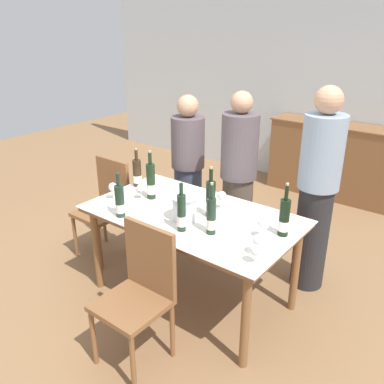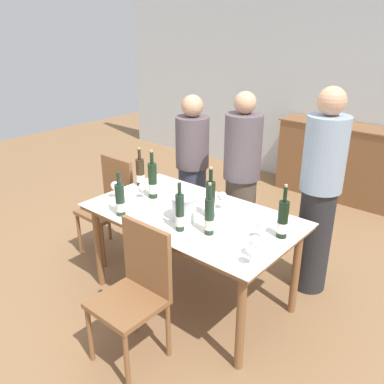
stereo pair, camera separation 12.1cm
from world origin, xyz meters
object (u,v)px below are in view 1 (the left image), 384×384
Objects in this scene: sideboard_cabinet at (332,160)px; person_guest_left at (238,181)px; wine_glass_5 at (255,251)px; wine_glass_1 at (259,241)px; wine_bottle_0 at (211,216)px; chair_near_front at (140,287)px; wine_bottle_1 at (181,214)px; wine_bottle_6 at (137,174)px; person_host at (188,171)px; wine_bottle_5 at (211,200)px; wine_glass_4 at (264,225)px; wine_glass_2 at (113,187)px; dining_table at (192,222)px; wine_bottle_4 at (284,218)px; ice_bucket at (185,207)px; person_guest_right at (317,193)px; wine_glass_0 at (141,188)px; wine_bottle_2 at (120,202)px; chair_left_end at (107,202)px; wine_bottle_3 at (151,182)px.

person_guest_left is at bearing -93.52° from sideboard_cabinet.
sideboard_cabinet is 3.27m from wine_glass_5.
wine_bottle_0 is at bearing 173.36° from wine_glass_1.
sideboard_cabinet is 3.57m from chair_near_front.
wine_glass_1 is 0.09× the size of person_guest_left.
person_guest_left is at bearing 98.83° from wine_bottle_1.
person_host reaches higher than wine_bottle_6.
sideboard_cabinet is 4.31× the size of wine_bottle_0.
wine_bottle_5 is at bearing -42.54° from person_host.
wine_bottle_6 is at bearing 173.65° from wine_glass_4.
person_guest_left reaches higher than wine_glass_2.
wine_bottle_4 reaches higher than dining_table.
person_host is (-0.68, 0.89, -0.12)m from ice_bucket.
person_guest_right is at bearing 68.40° from wine_bottle_0.
wine_bottle_0 is 2.73× the size of wine_glass_0.
chair_near_front is 1.48m from person_guest_left.
wine_bottle_0 is 0.25× the size of person_host.
wine_bottle_5 is at bearing -6.62° from wine_bottle_6.
wine_bottle_2 is 0.93m from chair_left_end.
wine_glass_4 reaches higher than wine_glass_0.
wine_bottle_1 is (-0.19, -0.09, 0.00)m from wine_bottle_0.
ice_bucket is (-0.07, -2.98, 0.39)m from sideboard_cabinet.
wine_bottle_3 is 2.97× the size of wine_glass_0.
wine_glass_4 is (0.53, -2.87, 0.39)m from sideboard_cabinet.
wine_bottle_1 is 2.55× the size of wine_glass_4.
wine_bottle_5 is at bearing 38.03° from wine_bottle_2.
wine_glass_1 is at bearing -14.31° from wine_bottle_6.
wine_glass_0 is 1.26m from wine_glass_5.
person_guest_left reaches higher than wine_glass_0.
wine_bottle_0 is at bearing -10.27° from chair_left_end.
person_host is at bearing -179.94° from person_guest_right.
chair_near_front reaches higher than wine_glass_0.
wine_glass_2 is (-0.82, -0.24, -0.03)m from wine_bottle_5.
wine_bottle_4 is 2.77× the size of wine_glass_0.
wine_bottle_3 is (-0.45, 0.03, 0.22)m from dining_table.
wine_bottle_1 is 0.57m from chair_near_front.
sideboard_cabinet is 2.93m from wine_bottle_3.
person_host reaches higher than sideboard_cabinet.
wine_bottle_5 reaches higher than dining_table.
sideboard_cabinet is 2.85m from wine_bottle_5.
wine_glass_0 is at bearing -39.35° from wine_bottle_6.
wine_bottle_0 is at bearing 16.05° from wine_bottle_2.
ice_bucket is 0.61m from wine_glass_4.
person_guest_left is (-0.13, -2.13, 0.33)m from sideboard_cabinet.
ice_bucket is 0.86m from person_guest_left.
wine_bottle_5 is 1.12× the size of wine_bottle_6.
wine_bottle_2 is 0.20× the size of person_guest_right.
dining_table is 1.08× the size of person_host.
sideboard_cabinet is 4.66× the size of wine_bottle_6.
ice_bucket reaches higher than wine_glass_2.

